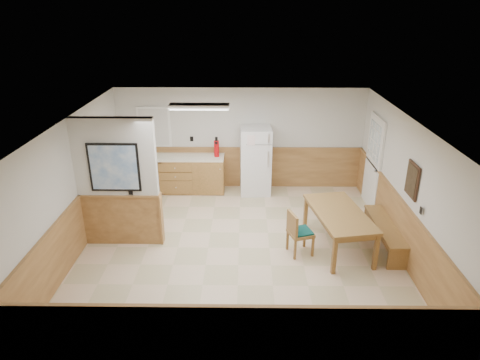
{
  "coord_description": "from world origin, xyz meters",
  "views": [
    {
      "loc": [
        0.11,
        -7.05,
        4.37
      ],
      "look_at": [
        0.02,
        0.4,
        1.24
      ],
      "focal_mm": 32.0,
      "sensor_mm": 36.0,
      "label": 1
    }
  ],
  "objects_px": {
    "dining_table": "(339,216)",
    "fire_extinguisher": "(217,148)",
    "dining_chair": "(297,230)",
    "refrigerator": "(255,161)",
    "dining_bench": "(385,229)",
    "soap_bottle": "(154,152)"
  },
  "relations": [
    {
      "from": "dining_table",
      "to": "soap_bottle",
      "type": "bearing_deg",
      "value": 136.46
    },
    {
      "from": "dining_bench",
      "to": "fire_extinguisher",
      "type": "distance_m",
      "value": 4.3
    },
    {
      "from": "refrigerator",
      "to": "dining_chair",
      "type": "bearing_deg",
      "value": -78.46
    },
    {
      "from": "dining_bench",
      "to": "soap_bottle",
      "type": "xyz_separation_m",
      "value": [
        -4.88,
        2.56,
        0.67
      ]
    },
    {
      "from": "fire_extinguisher",
      "to": "dining_table",
      "type": "bearing_deg",
      "value": -47.61
    },
    {
      "from": "dining_bench",
      "to": "soap_bottle",
      "type": "distance_m",
      "value": 5.55
    },
    {
      "from": "dining_table",
      "to": "fire_extinguisher",
      "type": "bearing_deg",
      "value": 123.01
    },
    {
      "from": "refrigerator",
      "to": "dining_table",
      "type": "distance_m",
      "value": 2.99
    },
    {
      "from": "refrigerator",
      "to": "dining_bench",
      "type": "distance_m",
      "value": 3.52
    },
    {
      "from": "dining_chair",
      "to": "soap_bottle",
      "type": "bearing_deg",
      "value": 119.85
    },
    {
      "from": "refrigerator",
      "to": "dining_bench",
      "type": "height_order",
      "value": "refrigerator"
    },
    {
      "from": "dining_table",
      "to": "fire_extinguisher",
      "type": "height_order",
      "value": "fire_extinguisher"
    },
    {
      "from": "refrigerator",
      "to": "dining_table",
      "type": "height_order",
      "value": "refrigerator"
    },
    {
      "from": "refrigerator",
      "to": "dining_bench",
      "type": "xyz_separation_m",
      "value": [
        2.43,
        -2.5,
        -0.47
      ]
    },
    {
      "from": "dining_table",
      "to": "dining_chair",
      "type": "height_order",
      "value": "dining_chair"
    },
    {
      "from": "dining_chair",
      "to": "fire_extinguisher",
      "type": "xyz_separation_m",
      "value": [
        -1.64,
        2.88,
        0.62
      ]
    },
    {
      "from": "refrigerator",
      "to": "fire_extinguisher",
      "type": "xyz_separation_m",
      "value": [
        -0.94,
        0.07,
        0.29
      ]
    },
    {
      "from": "dining_table",
      "to": "dining_bench",
      "type": "bearing_deg",
      "value": -5.42
    },
    {
      "from": "refrigerator",
      "to": "fire_extinguisher",
      "type": "distance_m",
      "value": 0.99
    },
    {
      "from": "refrigerator",
      "to": "fire_extinguisher",
      "type": "bearing_deg",
      "value": 173.51
    },
    {
      "from": "dining_chair",
      "to": "dining_bench",
      "type": "bearing_deg",
      "value": -7.37
    },
    {
      "from": "dining_bench",
      "to": "dining_chair",
      "type": "xyz_separation_m",
      "value": [
        -1.73,
        -0.32,
        0.15
      ]
    }
  ]
}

